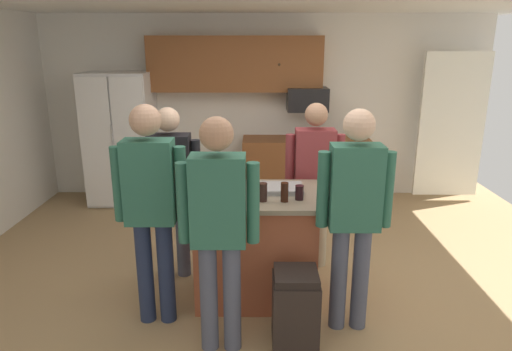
{
  "coord_description": "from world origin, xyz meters",
  "views": [
    {
      "loc": [
        -0.07,
        -3.91,
        2.22
      ],
      "look_at": [
        -0.1,
        0.09,
        1.05
      ],
      "focal_mm": 32.15,
      "sensor_mm": 36.0,
      "label": 1
    }
  ],
  "objects_px": {
    "person_elder_center": "(314,175)",
    "kitchen_island": "(256,245)",
    "trash_bin": "(295,309)",
    "glass_short_whisky": "(299,193)",
    "person_guest_left": "(354,207)",
    "mug_blue_stoneware": "(207,192)",
    "refrigerator": "(121,139)",
    "tumbler_amber": "(226,182)",
    "glass_pilsner": "(263,192)",
    "person_guest_right": "(219,221)",
    "person_guest_by_door": "(171,182)",
    "mug_ceramic_white": "(204,198)",
    "serving_tray": "(277,188)",
    "glass_stout_tall": "(285,192)",
    "person_host_foreground": "(151,201)",
    "glass_dark_ale": "(230,191)",
    "microwave_over_range": "(307,99)"
  },
  "relations": [
    {
      "from": "serving_tray",
      "to": "microwave_over_range",
      "type": "bearing_deg",
      "value": 78.97
    },
    {
      "from": "person_elder_center",
      "to": "refrigerator",
      "type": "bearing_deg",
      "value": -85.61
    },
    {
      "from": "person_guest_right",
      "to": "person_guest_by_door",
      "type": "bearing_deg",
      "value": 44.71
    },
    {
      "from": "person_guest_left",
      "to": "trash_bin",
      "type": "relative_size",
      "value": 2.9
    },
    {
      "from": "kitchen_island",
      "to": "trash_bin",
      "type": "bearing_deg",
      "value": -66.69
    },
    {
      "from": "person_guest_right",
      "to": "glass_short_whisky",
      "type": "relative_size",
      "value": 14.5
    },
    {
      "from": "trash_bin",
      "to": "glass_short_whisky",
      "type": "bearing_deg",
      "value": 83.96
    },
    {
      "from": "person_guest_left",
      "to": "person_guest_right",
      "type": "height_order",
      "value": "person_guest_left"
    },
    {
      "from": "refrigerator",
      "to": "serving_tray",
      "type": "distance_m",
      "value": 3.27
    },
    {
      "from": "person_guest_right",
      "to": "glass_dark_ale",
      "type": "xyz_separation_m",
      "value": [
        0.04,
        0.62,
        0.02
      ]
    },
    {
      "from": "glass_stout_tall",
      "to": "serving_tray",
      "type": "height_order",
      "value": "glass_stout_tall"
    },
    {
      "from": "glass_pilsner",
      "to": "trash_bin",
      "type": "relative_size",
      "value": 0.25
    },
    {
      "from": "kitchen_island",
      "to": "person_guest_right",
      "type": "height_order",
      "value": "person_guest_right"
    },
    {
      "from": "glass_pilsner",
      "to": "serving_tray",
      "type": "xyz_separation_m",
      "value": [
        0.13,
        0.27,
        -0.05
      ]
    },
    {
      "from": "person_elder_center",
      "to": "kitchen_island",
      "type": "bearing_deg",
      "value": 0.0
    },
    {
      "from": "microwave_over_range",
      "to": "serving_tray",
      "type": "relative_size",
      "value": 1.27
    },
    {
      "from": "refrigerator",
      "to": "mug_blue_stoneware",
      "type": "bearing_deg",
      "value": -61.07
    },
    {
      "from": "person_guest_left",
      "to": "glass_stout_tall",
      "type": "relative_size",
      "value": 11.04
    },
    {
      "from": "tumbler_amber",
      "to": "refrigerator",
      "type": "bearing_deg",
      "value": 123.1
    },
    {
      "from": "microwave_over_range",
      "to": "person_guest_by_door",
      "type": "bearing_deg",
      "value": -122.86
    },
    {
      "from": "person_guest_left",
      "to": "glass_dark_ale",
      "type": "relative_size",
      "value": 14.67
    },
    {
      "from": "tumbler_amber",
      "to": "glass_stout_tall",
      "type": "height_order",
      "value": "tumbler_amber"
    },
    {
      "from": "person_host_foreground",
      "to": "refrigerator",
      "type": "bearing_deg",
      "value": 85.15
    },
    {
      "from": "refrigerator",
      "to": "person_guest_by_door",
      "type": "xyz_separation_m",
      "value": [
        1.11,
        -2.2,
        0.04
      ]
    },
    {
      "from": "person_guest_by_door",
      "to": "person_guest_right",
      "type": "xyz_separation_m",
      "value": [
        0.54,
        -1.13,
        0.06
      ]
    },
    {
      "from": "kitchen_island",
      "to": "glass_pilsner",
      "type": "xyz_separation_m",
      "value": [
        0.06,
        -0.19,
        0.56
      ]
    },
    {
      "from": "person_guest_by_door",
      "to": "tumbler_amber",
      "type": "relative_size",
      "value": 9.88
    },
    {
      "from": "person_guest_left",
      "to": "glass_short_whisky",
      "type": "height_order",
      "value": "person_guest_left"
    },
    {
      "from": "person_guest_left",
      "to": "trash_bin",
      "type": "xyz_separation_m",
      "value": [
        -0.44,
        -0.24,
        -0.73
      ]
    },
    {
      "from": "kitchen_island",
      "to": "mug_blue_stoneware",
      "type": "bearing_deg",
      "value": -162.66
    },
    {
      "from": "refrigerator",
      "to": "glass_pilsner",
      "type": "distance_m",
      "value": 3.4
    },
    {
      "from": "serving_tray",
      "to": "trash_bin",
      "type": "xyz_separation_m",
      "value": [
        0.11,
        -0.77,
        -0.7
      ]
    },
    {
      "from": "microwave_over_range",
      "to": "trash_bin",
      "type": "relative_size",
      "value": 0.92
    },
    {
      "from": "mug_ceramic_white",
      "to": "glass_dark_ale",
      "type": "bearing_deg",
      "value": 35.25
    },
    {
      "from": "glass_short_whisky",
      "to": "person_elder_center",
      "type": "bearing_deg",
      "value": 74.52
    },
    {
      "from": "refrigerator",
      "to": "person_guest_left",
      "type": "height_order",
      "value": "refrigerator"
    },
    {
      "from": "mug_blue_stoneware",
      "to": "glass_pilsner",
      "type": "bearing_deg",
      "value": -8.17
    },
    {
      "from": "refrigerator",
      "to": "tumbler_amber",
      "type": "xyz_separation_m",
      "value": [
        1.65,
        -2.53,
        0.15
      ]
    },
    {
      "from": "kitchen_island",
      "to": "tumbler_amber",
      "type": "bearing_deg",
      "value": 167.07
    },
    {
      "from": "person_host_foreground",
      "to": "glass_dark_ale",
      "type": "height_order",
      "value": "person_host_foreground"
    },
    {
      "from": "person_guest_left",
      "to": "mug_ceramic_white",
      "type": "xyz_separation_m",
      "value": [
        -1.15,
        0.2,
        -0.0
      ]
    },
    {
      "from": "glass_stout_tall",
      "to": "glass_short_whisky",
      "type": "bearing_deg",
      "value": 21.89
    },
    {
      "from": "person_elder_center",
      "to": "serving_tray",
      "type": "distance_m",
      "value": 0.65
    },
    {
      "from": "person_guest_left",
      "to": "person_host_foreground",
      "type": "relative_size",
      "value": 0.99
    },
    {
      "from": "glass_pilsner",
      "to": "glass_stout_tall",
      "type": "bearing_deg",
      "value": -4.31
    },
    {
      "from": "kitchen_island",
      "to": "tumbler_amber",
      "type": "relative_size",
      "value": 6.89
    },
    {
      "from": "person_guest_by_door",
      "to": "tumbler_amber",
      "type": "height_order",
      "value": "person_guest_by_door"
    },
    {
      "from": "microwave_over_range",
      "to": "serving_tray",
      "type": "xyz_separation_m",
      "value": [
        -0.51,
        -2.63,
        -0.45
      ]
    },
    {
      "from": "person_elder_center",
      "to": "person_guest_right",
      "type": "height_order",
      "value": "person_guest_right"
    },
    {
      "from": "mug_blue_stoneware",
      "to": "glass_pilsner",
      "type": "relative_size",
      "value": 0.81
    }
  ]
}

